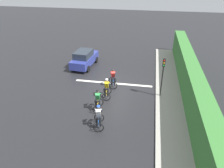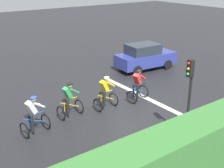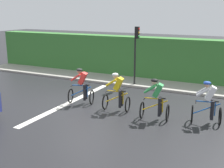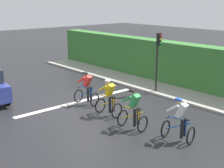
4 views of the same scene
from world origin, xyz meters
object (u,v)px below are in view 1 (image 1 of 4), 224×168
object	(u,v)px
cyclist_fourth	(113,78)
traffic_light_near_crossing	(163,72)
car_navy	(84,59)
cyclist_lead	(99,117)
cyclist_second	(98,101)
cyclist_mid	(107,89)

from	to	relation	value
cyclist_fourth	traffic_light_near_crossing	world-z (taller)	traffic_light_near_crossing
car_navy	traffic_light_near_crossing	distance (m)	9.28
cyclist_lead	traffic_light_near_crossing	world-z (taller)	traffic_light_near_crossing
car_navy	cyclist_lead	bearing A→B (deg)	111.88
cyclist_fourth	traffic_light_near_crossing	distance (m)	4.41
cyclist_second	traffic_light_near_crossing	world-z (taller)	traffic_light_near_crossing
cyclist_second	cyclist_fourth	xyz separation A→B (m)	(-0.44, -3.70, 0.00)
cyclist_mid	cyclist_fourth	world-z (taller)	same
cyclist_lead	cyclist_fourth	world-z (taller)	same
cyclist_second	cyclist_lead	bearing A→B (deg)	104.76
cyclist_second	car_navy	xyz separation A→B (m)	(3.29, -7.55, 0.08)
cyclist_second	car_navy	world-z (taller)	car_navy
cyclist_lead	cyclist_mid	world-z (taller)	same
car_navy	cyclist_fourth	bearing A→B (deg)	134.09
cyclist_second	cyclist_mid	bearing A→B (deg)	-98.48
cyclist_fourth	car_navy	xyz separation A→B (m)	(3.73, -3.85, 0.08)
cyclist_lead	cyclist_mid	size ratio (longest dim) A/B	1.00
cyclist_lead	cyclist_mid	distance (m)	3.70
car_navy	traffic_light_near_crossing	world-z (taller)	traffic_light_near_crossing
cyclist_mid	cyclist_fourth	bearing A→B (deg)	-95.18
car_navy	traffic_light_near_crossing	xyz separation A→B (m)	(-7.78, 4.87, 1.35)
cyclist_second	cyclist_mid	world-z (taller)	same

